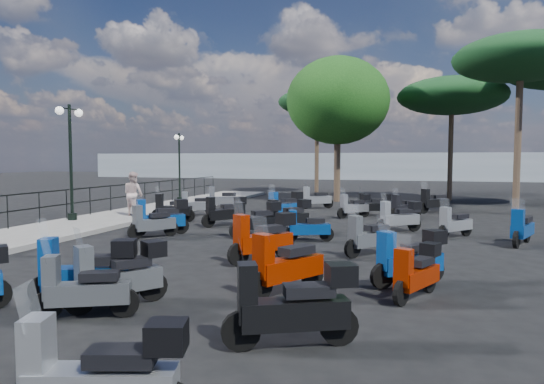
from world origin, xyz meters
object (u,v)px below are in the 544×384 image
(scooter_11, at_px, (316,199))
(scooter_12, at_px, (100,378))
(lamp_post_1, at_px, (71,154))
(scooter_14, at_px, (263,239))
(scooter_10, at_px, (288,217))
(pine_2, at_px, (317,102))
(scooter_5, at_px, (223,200))
(pedestrian_far, at_px, (133,194))
(scooter_19, at_px, (286,266))
(scooter_9, at_px, (225,212))
(scooter_16, at_px, (285,206))
(scooter_22, at_px, (405,208))
(scooter_28, at_px, (455,224))
(pine_3, at_px, (521,59))
(scooter_17, at_px, (373,205))
(scooter_25, at_px, (417,273))
(scooter_27, at_px, (522,229))
(scooter_20, at_px, (369,238))
(scooter_6, at_px, (85,273))
(scooter_15, at_px, (307,228))
(scooter_29, at_px, (434,202))
(scooter_13, at_px, (119,276))
(scooter_8, at_px, (152,223))
(scooter_7, at_px, (83,291))
(scooter_30, at_px, (256,220))
(scooter_4, at_px, (196,205))
(scooter_23, at_px, (354,206))
(scooter_3, at_px, (172,209))
(scooter_2, at_px, (161,218))
(lamp_post_2, at_px, (179,162))
(scooter_21, at_px, (400,217))
(scooter_26, at_px, (410,259))
(broadleaf_tree, at_px, (338,101))
(scooter_18, at_px, (292,307))
(pine_0, at_px, (452,96))

(scooter_11, height_order, scooter_12, scooter_11)
(lamp_post_1, height_order, scooter_14, lamp_post_1)
(scooter_10, height_order, pine_2, pine_2)
(scooter_5, bearing_deg, pedestrian_far, 127.00)
(scooter_19, bearing_deg, scooter_9, -29.41)
(scooter_12, height_order, scooter_16, scooter_16)
(scooter_22, relative_size, pine_2, 0.17)
(scooter_5, distance_m, scooter_22, 8.18)
(pedestrian_far, distance_m, scooter_11, 8.60)
(scooter_28, relative_size, pine_3, 0.16)
(scooter_17, distance_m, pine_2, 14.25)
(scooter_25, bearing_deg, scooter_27, -88.87)
(scooter_20, distance_m, pine_2, 22.02)
(scooter_6, distance_m, scooter_15, 7.26)
(scooter_11, bearing_deg, scooter_5, 83.24)
(scooter_14, bearing_deg, scooter_25, -173.88)
(scooter_12, distance_m, scooter_29, 19.21)
(scooter_13, bearing_deg, scooter_8, -28.55)
(scooter_14, bearing_deg, scooter_7, 110.17)
(scooter_10, distance_m, scooter_30, 1.33)
(scooter_4, distance_m, scooter_20, 10.14)
(scooter_11, height_order, scooter_23, scooter_11)
(scooter_28, bearing_deg, scooter_29, -46.67)
(scooter_12, xyz_separation_m, scooter_29, (3.40, 18.91, -0.02))
(scooter_3, xyz_separation_m, scooter_14, (5.50, -5.88, 0.08))
(scooter_2, height_order, scooter_15, scooter_2)
(lamp_post_2, bearing_deg, scooter_21, -39.72)
(lamp_post_1, relative_size, scooter_20, 3.17)
(scooter_26, bearing_deg, scooter_19, 79.84)
(scooter_14, height_order, scooter_26, scooter_14)
(lamp_post_2, relative_size, scooter_6, 2.10)
(scooter_13, bearing_deg, scooter_14, -71.79)
(scooter_3, height_order, scooter_29, scooter_29)
(scooter_29, distance_m, broadleaf_tree, 8.42)
(scooter_7, distance_m, scooter_23, 13.84)
(pedestrian_far, xyz_separation_m, scooter_10, (6.72, -1.59, -0.49))
(scooter_18, xyz_separation_m, scooter_20, (0.39, 6.22, -0.08))
(scooter_25, height_order, pine_0, pine_0)
(scooter_8, relative_size, scooter_12, 0.86)
(lamp_post_1, bearing_deg, lamp_post_2, 92.74)
(scooter_30, bearing_deg, scooter_4, -3.85)
(scooter_13, bearing_deg, scooter_18, -159.90)
(scooter_16, distance_m, scooter_27, 8.64)
(scooter_7, bearing_deg, lamp_post_2, -2.26)
(scooter_17, relative_size, pine_2, 0.21)
(scooter_22, bearing_deg, pine_3, -102.67)
(pine_2, bearing_deg, scooter_5, -99.67)
(scooter_27, bearing_deg, scooter_14, 56.60)
(scooter_19, distance_m, pine_3, 16.80)
(scooter_26, relative_size, pine_0, 0.20)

